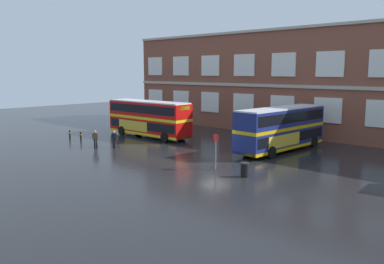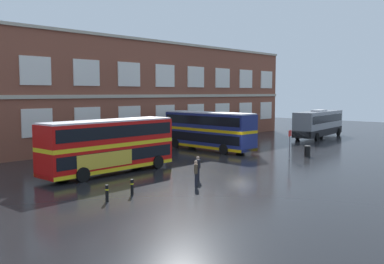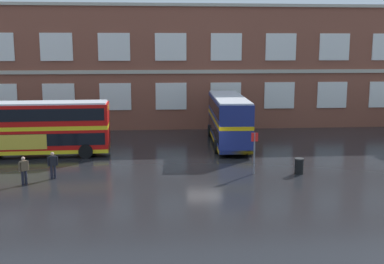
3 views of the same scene
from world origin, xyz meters
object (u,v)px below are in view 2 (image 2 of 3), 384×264
touring_coach (319,124)px  waiting_passenger (198,167)px  station_litter_bin (307,151)px  safety_bollard_west (107,193)px  safety_bollard_east (132,187)px  double_decker_middle (209,130)px  double_decker_near (109,145)px  bus_stand_flag (290,142)px  second_passenger (196,172)px

touring_coach → waiting_passenger: 33.27m
touring_coach → station_litter_bin: size_ratio=11.86×
touring_coach → safety_bollard_west: size_ratio=12.86×
waiting_passenger → safety_bollard_east: (-5.94, -0.07, -0.44)m
double_decker_middle → safety_bollard_east: (-18.46, -9.88, -1.66)m
double_decker_near → bus_stand_flag: bearing=-23.1°
second_passenger → station_litter_bin: (17.03, 1.05, -0.41)m
double_decker_near → station_litter_bin: 19.50m
double_decker_middle → safety_bollard_east: bearing=-151.8°
safety_bollard_west → touring_coach: bearing=10.5°
safety_bollard_west → safety_bollard_east: 1.96m
double_decker_middle → touring_coach: bearing=-7.3°
bus_stand_flag → safety_bollard_west: (-20.57, -0.41, -1.14)m
double_decker_middle → waiting_passenger: bearing=-141.9°
second_passenger → safety_bollard_east: (-4.48, 1.08, -0.44)m
waiting_passenger → safety_bollard_west: waiting_passenger is taller
double_decker_middle → safety_bollard_west: 22.81m
second_passenger → waiting_passenger: bearing=38.3°
safety_bollard_west → safety_bollard_east: size_ratio=1.00×
double_decker_near → waiting_passenger: double_decker_near is taller
double_decker_near → safety_bollard_west: size_ratio=11.65×
second_passenger → bus_stand_flag: bus_stand_flag is taller
station_litter_bin → safety_bollard_east: size_ratio=1.08×
double_decker_near → waiting_passenger: (2.63, -6.68, -1.22)m
safety_bollard_west → double_decker_near: bearing=52.8°
safety_bollard_west → bus_stand_flag: bearing=1.1°
double_decker_middle → touring_coach: 20.11m
double_decker_near → safety_bollard_east: double_decker_near is taller
second_passenger → safety_bollard_east: second_passenger is taller
waiting_passenger → second_passenger: (-1.46, -1.15, 0.00)m
second_passenger → station_litter_bin: second_passenger is taller
bus_stand_flag → station_litter_bin: bus_stand_flag is taller
touring_coach → waiting_passenger: size_ratio=7.19×
double_decker_middle → touring_coach: (19.94, -2.57, -0.24)m
bus_stand_flag → station_litter_bin: bearing=-5.1°
safety_bollard_west → waiting_passenger: bearing=1.8°
touring_coach → double_decker_near: bearing=-179.1°
waiting_passenger → bus_stand_flag: (12.68, 0.16, 0.70)m
bus_stand_flag → station_litter_bin: 3.11m
double_decker_near → station_litter_bin: (18.21, -6.78, -1.63)m
waiting_passenger → double_decker_near: bearing=111.5°
safety_bollard_west → safety_bollard_east: (1.95, 0.18, 0.00)m
double_decker_near → safety_bollard_east: (-3.31, -6.75, -1.66)m
double_decker_near → waiting_passenger: bearing=-68.5°
double_decker_middle → waiting_passenger: 15.95m
second_passenger → double_decker_near: bearing=98.5°
station_litter_bin → touring_coach: bearing=23.5°
second_passenger → station_litter_bin: size_ratio=1.65×
touring_coach → second_passenger: bearing=-166.1°
double_decker_near → double_decker_middle: (15.15, 3.13, 0.00)m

